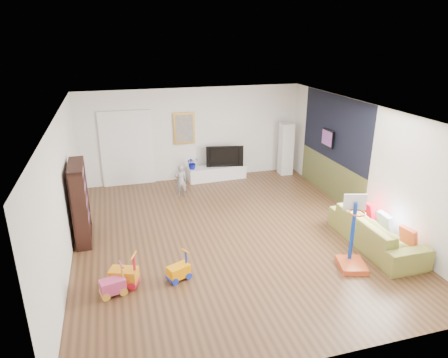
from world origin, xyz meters
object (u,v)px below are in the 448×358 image
object	(u,v)px
media_console	(217,173)
sofa	(376,232)
basketball_hoop	(356,234)
bookshelf	(80,202)

from	to	relation	value
media_console	sofa	distance (m)	5.20
media_console	basketball_hoop	xyz separation A→B (m)	(1.20, -5.33, 0.51)
media_console	sofa	world-z (taller)	sofa
bookshelf	sofa	xyz separation A→B (m)	(5.78, -1.99, -0.51)
media_console	basketball_hoop	size ratio (longest dim) A/B	1.22
sofa	bookshelf	bearing A→B (deg)	71.38
bookshelf	basketball_hoop	size ratio (longest dim) A/B	1.19
bookshelf	basketball_hoop	world-z (taller)	bookshelf
sofa	media_console	bearing A→B (deg)	24.30
basketball_hoop	media_console	bearing A→B (deg)	118.14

